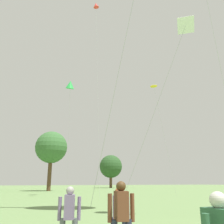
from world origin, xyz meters
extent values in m
cylinder|color=#B2B2B7|center=(1.20, 10.86, 6.86)|extent=(1.05, 4.61, 13.72)
cube|color=brown|center=(-3.13, 1.87, 1.06)|extent=(0.33, 0.44, 0.57)
sphere|color=#4C3319|center=(-3.13, 1.87, 1.44)|extent=(0.20, 0.20, 0.20)
cylinder|color=brown|center=(-3.36, 1.93, 1.02)|extent=(0.09, 0.09, 0.55)
cylinder|color=brown|center=(-2.91, 1.81, 1.02)|extent=(0.09, 0.09, 0.55)
cube|color=slate|center=(-3.88, 2.94, 0.98)|extent=(0.33, 0.41, 0.52)
sphere|color=#9E9993|center=(-3.88, 2.94, 1.33)|extent=(0.19, 0.19, 0.19)
cylinder|color=slate|center=(-4.09, 3.02, 0.95)|extent=(0.08, 0.08, 0.51)
cylinder|color=slate|center=(-3.68, 2.87, 0.95)|extent=(0.08, 0.08, 0.51)
cube|color=slate|center=(-2.75, 2.69, 0.97)|extent=(0.40, 0.41, 0.51)
sphere|color=#B75B2D|center=(-2.75, 2.69, 1.31)|extent=(0.19, 0.19, 0.19)
cylinder|color=slate|center=(-2.91, 2.83, 0.93)|extent=(0.08, 0.08, 0.50)
cylinder|color=slate|center=(-2.59, 2.55, 0.93)|extent=(0.08, 0.08, 0.50)
sphere|color=beige|center=(-3.29, -0.73, 1.32)|extent=(0.19, 0.19, 0.19)
cylinder|color=#B2B2B7|center=(4.97, 5.53, 7.70)|extent=(3.47, 1.45, 15.41)
cube|color=white|center=(2.75, 5.53, 9.40)|extent=(1.08, 0.98, 0.69)
cylinder|color=#B2B2B7|center=(1.81, 7.59, 4.70)|extent=(1.90, 4.14, 9.41)
cone|color=green|center=(3.03, 27.27, 14.01)|extent=(1.18, 1.39, 1.28)
cylinder|color=#B2B2B7|center=(3.50, 28.43, 7.01)|extent=(0.96, 2.34, 14.01)
cone|color=red|center=(4.08, 21.31, 22.54)|extent=(0.75, 0.67, 0.68)
cylinder|color=#B2B2B7|center=(4.28, 20.81, 11.27)|extent=(0.43, 1.03, 22.54)
ellipsoid|color=yellow|center=(10.43, 18.94, 12.12)|extent=(0.93, 1.00, 0.27)
cylinder|color=#B2B2B7|center=(11.90, 19.31, 6.06)|extent=(2.94, 0.76, 12.12)
cylinder|color=#513823|center=(28.23, 66.50, 1.76)|extent=(0.81, 0.81, 3.51)
sphere|color=#284C23|center=(28.23, 66.50, 6.23)|extent=(6.79, 6.79, 6.79)
cylinder|color=#513823|center=(5.24, 45.78, 2.84)|extent=(0.73, 0.73, 5.68)
sphere|color=#386633|center=(5.24, 45.78, 8.12)|extent=(6.10, 6.10, 6.10)
camera|label=1|loc=(-5.69, -2.88, 1.51)|focal=40.11mm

